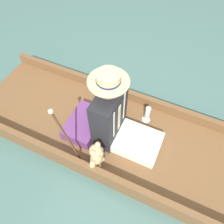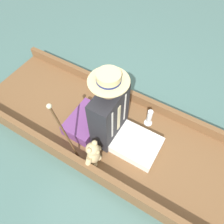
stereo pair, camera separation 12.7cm
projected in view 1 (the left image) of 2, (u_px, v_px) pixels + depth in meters
The scene contains 7 objects.
ground_plane at pixel (116, 139), 2.54m from camera, with size 16.00×16.00×0.00m, color #476B66.
punt_boat at pixel (116, 135), 2.47m from camera, with size 1.08×3.37×0.27m.
seat_cushion at pixel (85, 124), 2.40m from camera, with size 0.48×0.33×0.14m.
seated_person at pixel (116, 118), 2.12m from camera, with size 0.43×0.73×0.92m.
teddy_bear at pixel (97, 156), 2.09m from camera, with size 0.24×0.14×0.35m.
wine_glass at pixel (147, 114), 2.42m from camera, with size 0.09×0.09×0.22m.
walking_cane at pixel (65, 134), 1.89m from camera, with size 0.04×0.19×0.77m.
Camera 1 is at (1.12, 0.46, 2.25)m, focal length 35.00 mm.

